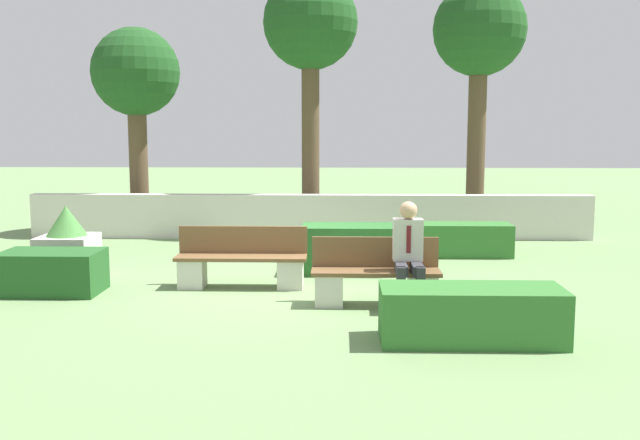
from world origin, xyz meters
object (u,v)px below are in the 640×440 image
bench_left_side (242,264)px  tree_center_right (479,37)px  tree_leftmost (136,78)px  planter_corner_left (67,245)px  tree_center_left (310,30)px  bench_front (376,280)px  person_seated_man (409,249)px

bench_left_side → tree_center_right: 8.53m
tree_center_right → tree_leftmost: bearing=-175.2°
planter_corner_left → tree_center_left: tree_center_left is taller
bench_front → person_seated_man: bearing=-18.1°
planter_corner_left → tree_center_left: size_ratio=0.20×
planter_corner_left → bench_front: bearing=-19.4°
bench_front → tree_leftmost: bearing=127.3°
bench_left_side → bench_front: bearing=-25.5°
person_seated_man → tree_center_right: size_ratio=0.25×
bench_front → tree_leftmost: tree_leftmost is taller
tree_leftmost → bench_front: bearing=-52.7°
tree_leftmost → bench_left_side: bearing=-61.1°
bench_front → tree_leftmost: 8.65m
tree_leftmost → tree_center_left: (3.79, -0.00, 1.00)m
tree_center_left → bench_left_side: bearing=-98.0°
bench_front → tree_center_right: (2.59, 7.08, 3.94)m
bench_left_side → planter_corner_left: bearing=168.1°
bench_front → tree_center_right: tree_center_right is taller
person_seated_man → tree_center_left: 7.66m
person_seated_man → bench_front: bearing=161.9°
person_seated_man → planter_corner_left: bearing=160.7°
planter_corner_left → tree_leftmost: tree_leftmost is taller
bench_left_side → person_seated_man: bearing=-23.9°
tree_leftmost → tree_center_right: size_ratio=0.81×
tree_center_left → tree_center_right: tree_center_left is taller
tree_center_left → tree_center_right: bearing=9.6°
person_seated_man → tree_center_right: 8.31m
bench_left_side → planter_corner_left: (-2.81, 0.68, 0.15)m
person_seated_man → tree_leftmost: tree_leftmost is taller
tree_center_right → planter_corner_left: bearing=-143.3°
tree_center_left → tree_center_right: size_ratio=1.01×
person_seated_man → tree_leftmost: 8.85m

